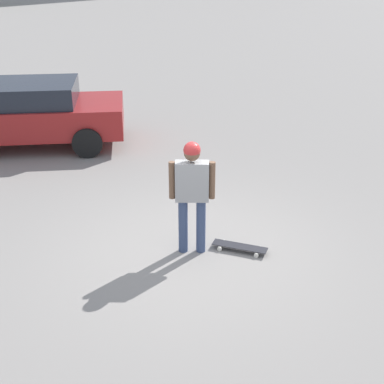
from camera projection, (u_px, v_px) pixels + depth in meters
ground_plane at (192, 251)px, 7.91m from camera, size 220.00×220.00×0.00m
person at (192, 187)px, 7.49m from camera, size 0.24×0.65×1.70m
skateboard at (240, 247)px, 7.89m from camera, size 0.44×0.83×0.08m
car_parked_near at (33, 113)px, 11.96m from camera, size 2.47×4.26×1.44m
traffic_cone at (84, 140)px, 11.81m from camera, size 0.35×0.35×0.47m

